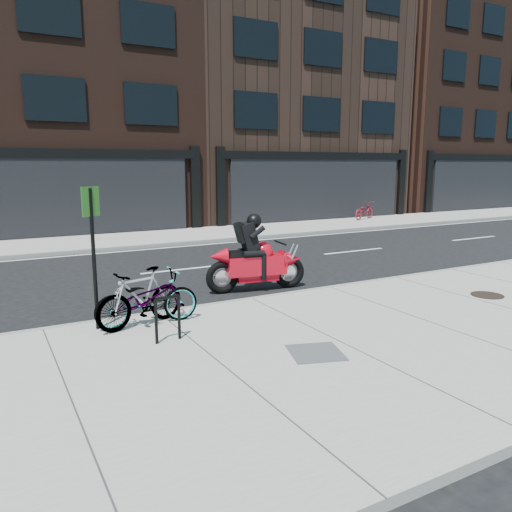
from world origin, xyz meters
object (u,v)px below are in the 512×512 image
bicycle_rear (141,298)px  manhole_cover (487,295)px  utility_grate (316,353)px  bicycle_far (364,211)px  bicycle_front (147,298)px  bike_rack (168,315)px  sign_post (93,246)px  motorcycle (261,259)px

bicycle_rear → manhole_cover: size_ratio=2.51×
utility_grate → bicycle_far: bearing=46.9°
bicycle_front → bicycle_far: bearing=-51.3°
bicycle_front → manhole_cover: bicycle_front is taller
bike_rack → bicycle_front: 0.95m
bicycle_front → bike_rack: bearing=-176.3°
bicycle_front → manhole_cover: 7.03m
bicycle_far → utility_grate: (-12.67, -13.56, -0.43)m
bicycle_far → sign_post: sign_post is taller
bicycle_far → utility_grate: bearing=117.1°
bike_rack → motorcycle: bearing=39.5°
bicycle_front → bicycle_far: bicycle_front is taller
bike_rack → bicycle_front: (-0.04, 0.94, 0.04)m
manhole_cover → utility_grate: same height
motorcycle → bicycle_far: motorcycle is taller
manhole_cover → sign_post: sign_post is taller
bicycle_far → manhole_cover: size_ratio=2.50×
bicycle_front → bicycle_rear: 0.11m
bicycle_front → manhole_cover: bearing=-101.7°
bicycle_far → manhole_cover: bearing=129.1°
bike_rack → bicycle_rear: size_ratio=0.44×
bicycle_far → utility_grate: size_ratio=2.20×
manhole_cover → motorcycle: bearing=139.4°
bike_rack → bicycle_front: bearing=92.5°
manhole_cover → utility_grate: size_ratio=0.88×
bicycle_far → sign_post: bearing=105.7°
bike_rack → sign_post: (-0.84, 1.14, 0.99)m
sign_post → motorcycle: bearing=-3.8°
bicycle_rear → sign_post: sign_post is taller
manhole_cover → bike_rack: bearing=174.8°
bike_rack → utility_grate: (1.72, -1.53, -0.42)m
bicycle_rear → utility_grate: bearing=20.8°
bike_rack → utility_grate: 2.34m
bike_rack → motorcycle: motorcycle is taller
bike_rack → sign_post: sign_post is taller
bicycle_front → sign_post: bearing=77.2°
utility_grate → sign_post: size_ratio=0.32×
manhole_cover → sign_post: 7.96m
bike_rack → utility_grate: bike_rack is taller
utility_grate → sign_post: (-2.57, 2.67, 1.41)m
manhole_cover → sign_post: bearing=167.0°
motorcycle → bicycle_far: bearing=49.2°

